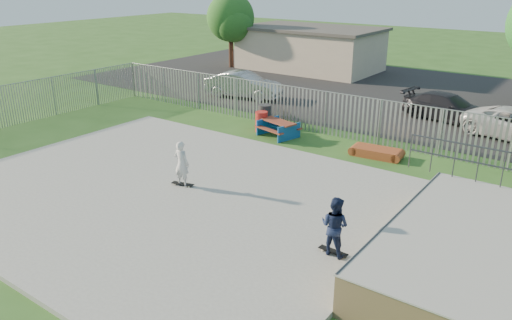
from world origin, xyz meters
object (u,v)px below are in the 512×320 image
Objects in this scene: picnic_table at (278,128)px; car_silver at (244,85)px; trash_bin_red at (261,122)px; tree_left at (231,18)px; car_dark at (448,107)px; trash_bin_grey at (265,115)px; funbox at (376,152)px; skater_white at (182,164)px; skater_navy at (335,226)px.

picnic_table is 0.44× the size of car_silver.
picnic_table is 7.77m from car_silver.
tree_left is (-11.90, 12.59, 3.32)m from trash_bin_red.
car_silver is (-4.83, 4.95, 0.29)m from trash_bin_red.
car_silver is at bearing -47.24° from tree_left.
car_silver is 11.47m from car_dark.
car_dark is at bearing 41.93° from trash_bin_grey.
trash_bin_red is (-1.03, 0.14, 0.11)m from picnic_table.
car_silver is at bearing 149.19° from funbox.
car_dark is at bearing -16.88° from tree_left.
skater_white is (13.61, -19.65, -2.86)m from tree_left.
car_silver is 2.88× the size of skater_white.
trash_bin_grey is 0.23× the size of car_dark.
funbox is 8.28m from skater_navy.
car_silver is at bearing 134.31° from trash_bin_red.
funbox is 1.76× the size of trash_bin_grey.
funbox is 0.40× the size of car_dark.
trash_bin_red is at bearing 174.07° from funbox.
trash_bin_grey is 0.66× the size of skater_navy.
car_dark is (0.71, 7.06, 0.51)m from funbox.
tree_left is at bearing 134.39° from trash_bin_grey.
picnic_table reaches higher than funbox.
skater_white is at bearing -125.49° from funbox.
skater_navy is (8.38, -8.83, 0.42)m from trash_bin_grey.
trash_bin_grey is 0.66× the size of skater_white.
tree_left is at bearing 82.54° from car_dark.
car_silver is (-10.57, 4.98, 0.60)m from funbox.
tree_left reaches higher than car_silver.
tree_left reaches higher than funbox.
car_dark reaches higher than picnic_table.
trash_bin_grey is at bearing 115.61° from trash_bin_red.
trash_bin_red is 0.91× the size of trash_bin_grey.
car_silver reaches higher than trash_bin_red.
skater_navy reaches higher than trash_bin_grey.
skater_navy reaches higher than picnic_table.
trash_bin_red is at bearing -147.64° from car_silver.
trash_bin_red is 0.21× the size of car_silver.
trash_bin_grey is (-0.41, 0.86, 0.05)m from trash_bin_red.
trash_bin_grey is 6.02m from car_silver.
car_silver is at bearing -42.69° from skater_navy.
trash_bin_grey is at bearing -45.61° from tree_left.
picnic_table is at bearing 175.69° from funbox.
skater_navy is at bearing -45.03° from trash_bin_red.
car_dark reaches higher than funbox.
car_dark reaches higher than trash_bin_grey.
tree_left is (-17.64, 12.63, 3.62)m from funbox.
trash_bin_red is 0.95m from trash_bin_grey.
funbox is at bearing -124.12° from skater_white.
car_dark is (6.45, 7.03, 0.21)m from trash_bin_red.
skater_navy is (6.93, -7.83, 0.57)m from picnic_table.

